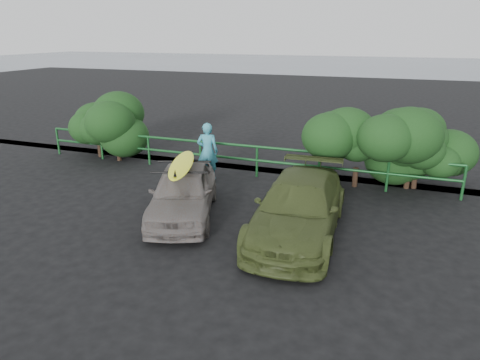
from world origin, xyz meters
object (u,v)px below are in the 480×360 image
object	(u,v)px
guardrail	(228,158)
surfboard	(182,164)
olive_vehicle	(299,207)
man	(208,151)
sedan	(183,192)

from	to	relation	value
guardrail	surfboard	xyz separation A→B (m)	(0.22, -3.61, 0.85)
olive_vehicle	man	xyz separation A→B (m)	(-3.57, 2.91, 0.25)
olive_vehicle	sedan	bearing A→B (deg)	177.09
olive_vehicle	surfboard	xyz separation A→B (m)	(-2.96, 0.03, 0.71)
olive_vehicle	surfboard	bearing A→B (deg)	177.09
man	surfboard	size ratio (longest dim) A/B	0.72
man	surfboard	distance (m)	2.98
surfboard	sedan	bearing A→B (deg)	-19.52
guardrail	olive_vehicle	xyz separation A→B (m)	(3.18, -3.64, 0.14)
guardrail	sedan	size ratio (longest dim) A/B	3.71
guardrail	man	size ratio (longest dim) A/B	7.71
man	surfboard	xyz separation A→B (m)	(0.61, -2.88, 0.46)
surfboard	olive_vehicle	bearing A→B (deg)	-20.02
sedan	surfboard	size ratio (longest dim) A/B	1.49
man	guardrail	bearing A→B (deg)	-131.97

